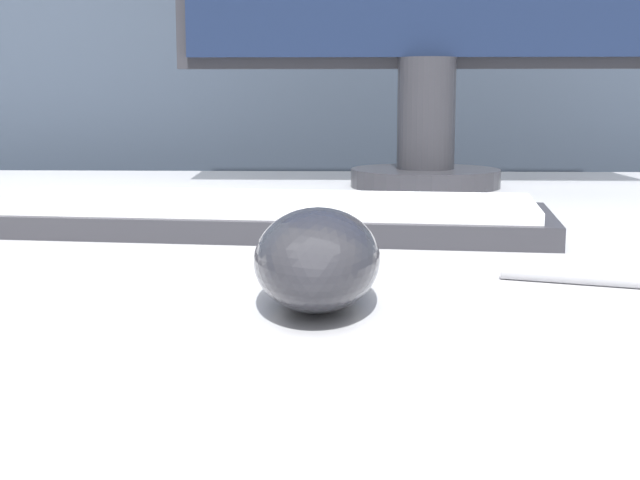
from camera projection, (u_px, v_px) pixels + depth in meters
The scene contains 4 objects.
partition_panel at pixel (308, 227), 1.33m from camera, with size 5.00×0.03×1.30m.
computer_mouse_near at pixel (317, 257), 0.42m from camera, with size 0.06×0.13×0.05m.
keyboard at pixel (260, 215), 0.66m from camera, with size 0.43×0.19×0.02m.
pen at pixel (631, 281), 0.46m from camera, with size 0.13×0.05×0.01m.
Camera 1 is at (0.06, -0.65, 0.84)m, focal length 50.00 mm.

